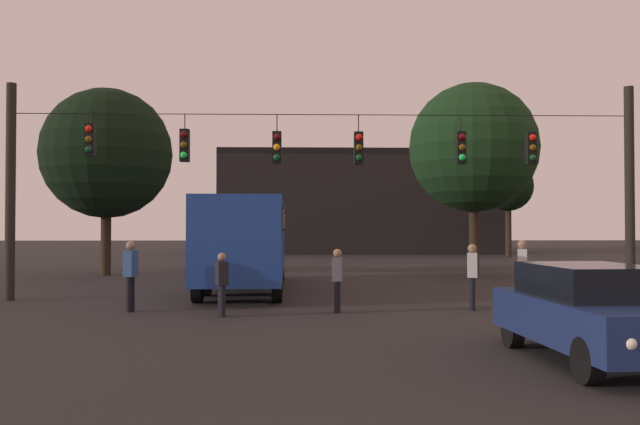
% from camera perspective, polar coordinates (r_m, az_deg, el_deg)
% --- Properties ---
extents(ground_plane, '(168.00, 168.00, 0.00)m').
position_cam_1_polar(ground_plane, '(29.68, -0.27, -5.35)').
color(ground_plane, black).
rests_on(ground_plane, ground).
extents(overhead_signal_span, '(18.51, 0.44, 6.32)m').
position_cam_1_polar(overhead_signal_span, '(20.12, 0.13, 3.24)').
color(overhead_signal_span, black).
rests_on(overhead_signal_span, ground).
extents(city_bus, '(2.72, 11.04, 3.00)m').
position_cam_1_polar(city_bus, '(23.53, -6.11, -1.85)').
color(city_bus, navy).
rests_on(city_bus, ground).
extents(car_near_right, '(2.01, 4.41, 1.52)m').
position_cam_1_polar(car_near_right, '(11.62, 21.80, -7.66)').
color(car_near_right, navy).
rests_on(car_near_right, ground).
extents(car_far_left, '(1.96, 4.39, 1.52)m').
position_cam_1_polar(car_far_left, '(34.72, -8.07, -3.43)').
color(car_far_left, black).
rests_on(car_far_left, ground).
extents(pedestrian_crossing_left, '(0.34, 0.42, 1.78)m').
position_cam_1_polar(pedestrian_crossing_left, '(18.86, 16.51, -4.53)').
color(pedestrian_crossing_left, black).
rests_on(pedestrian_crossing_left, ground).
extents(pedestrian_crossing_center, '(0.36, 0.42, 1.51)m').
position_cam_1_polar(pedestrian_crossing_center, '(16.41, -8.20, -5.68)').
color(pedestrian_crossing_center, black).
rests_on(pedestrian_crossing_center, ground).
extents(pedestrian_crossing_right, '(0.31, 0.40, 1.69)m').
position_cam_1_polar(pedestrian_crossing_right, '(17.95, 12.57, -4.92)').
color(pedestrian_crossing_right, black).
rests_on(pedestrian_crossing_right, ground).
extents(pedestrian_near_bus, '(0.32, 0.41, 1.78)m').
position_cam_1_polar(pedestrian_near_bus, '(17.85, -15.51, -4.74)').
color(pedestrian_near_bus, black).
rests_on(pedestrian_near_bus, ground).
extents(pedestrian_trailing, '(0.29, 0.39, 1.58)m').
position_cam_1_polar(pedestrian_trailing, '(17.02, 1.46, -5.39)').
color(pedestrian_trailing, black).
rests_on(pedestrian_trailing, ground).
extents(corner_building, '(22.70, 12.20, 8.36)m').
position_cam_1_polar(corner_building, '(59.28, 3.05, 0.73)').
color(corner_building, black).
rests_on(corner_building, ground).
extents(tree_left_silhouette, '(3.62, 3.62, 6.94)m').
position_cam_1_polar(tree_left_silhouette, '(51.50, 15.41, 2.08)').
color(tree_left_silhouette, '#2D2116').
rests_on(tree_left_silhouette, ground).
extents(tree_behind_building, '(5.77, 5.77, 8.30)m').
position_cam_1_polar(tree_behind_building, '(31.92, -17.37, 4.71)').
color(tree_behind_building, '#2D2116').
rests_on(tree_behind_building, ground).
extents(tree_right_far, '(5.71, 5.71, 8.52)m').
position_cam_1_polar(tree_right_far, '(31.15, 12.67, 5.29)').
color(tree_right_far, '#2D2116').
rests_on(tree_right_far, ground).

